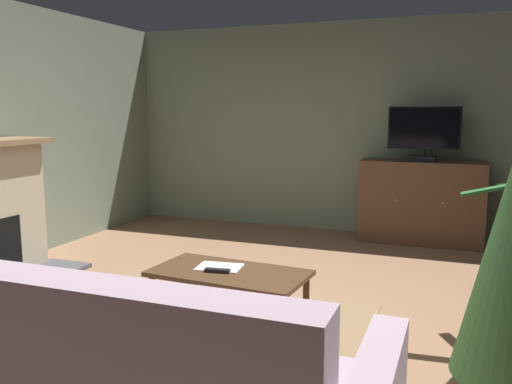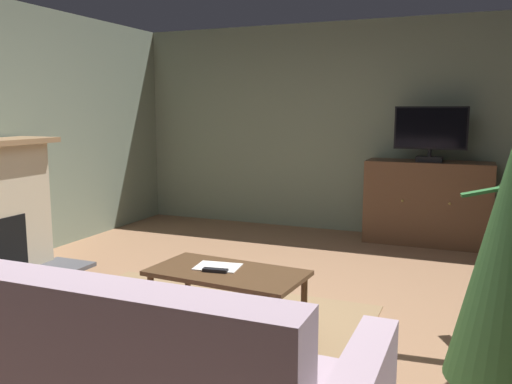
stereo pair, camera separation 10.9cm
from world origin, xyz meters
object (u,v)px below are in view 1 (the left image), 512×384
at_px(television, 424,132).
at_px(tv_remote, 217,271).
at_px(coffee_table, 229,279).
at_px(tv_cabinet, 421,204).
at_px(folded_newspaper, 219,267).
at_px(cat, 66,309).

height_order(television, tv_remote, television).
bearing_deg(coffee_table, tv_cabinet, 72.97).
height_order(tv_cabinet, folded_newspaper, tv_cabinet).
relative_size(coffee_table, folded_newspaper, 3.58).
bearing_deg(cat, folded_newspaper, 10.81).
bearing_deg(cat, tv_cabinet, 56.88).
bearing_deg(folded_newspaper, tv_remote, -79.21).
relative_size(tv_cabinet, cat, 2.27).
relative_size(television, tv_remote, 4.67).
relative_size(television, coffee_table, 0.74).
height_order(tv_cabinet, tv_remote, tv_cabinet).
distance_m(tv_cabinet, television, 0.83).
height_order(folded_newspaper, cat, folded_newspaper).
relative_size(tv_remote, folded_newspaper, 0.57).
relative_size(tv_cabinet, coffee_table, 1.30).
xyz_separation_m(coffee_table, tv_remote, (-0.06, -0.05, 0.07)).
bearing_deg(cat, television, 56.47).
distance_m(coffee_table, cat, 1.29).
bearing_deg(folded_newspaper, cat, -176.31).
bearing_deg(television, tv_remote, -108.04).
bearing_deg(tv_remote, folded_newspaper, 99.99).
relative_size(coffee_table, cat, 1.74).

